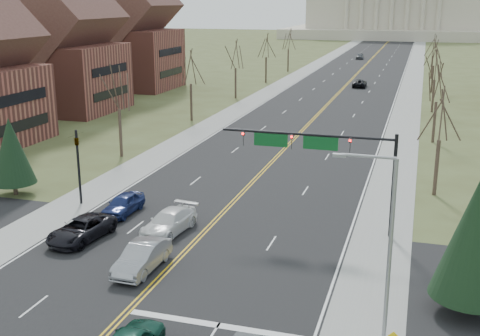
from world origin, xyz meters
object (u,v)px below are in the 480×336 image
Objects in this scene: signal_left at (78,159)px; car_sb_inner_second at (169,222)px; signal_mast at (320,150)px; car_sb_inner_lead at (142,257)px; car_far_sb at (360,56)px; car_far_nb at (360,83)px; car_sb_outer_second at (123,204)px; car_sb_outer_lead at (81,229)px; street_light at (385,238)px.

car_sb_inner_second is (9.21, -3.74, -2.92)m from signal_left.
signal_mast reaches higher than car_sb_inner_second.
car_sb_inner_lead is 6.08m from car_sb_inner_second.
car_sb_inner_lead is 139.19m from car_far_sb.
signal_mast is 19.06m from signal_left.
car_sb_inner_second is at bearing 85.54° from car_far_nb.
car_far_sb reaches higher than car_sb_outer_second.
signal_mast is 2.36× the size of car_far_nb.
car_far_nb is (10.13, 80.47, -0.04)m from car_sb_outer_lead.
signal_left is at bearing 137.01° from car_sb_inner_lead.
car_sb_outer_lead is (-14.87, -6.64, -4.99)m from signal_mast.
car_sb_inner_lead is at bearing -20.83° from car_sb_outer_lead.
street_light reaches higher than car_far_nb.
car_far_nb is (14.20, 73.83, -2.99)m from signal_left.
signal_left is at bearing 180.00° from signal_mast.
signal_mast is at bearing 28.27° from car_sb_inner_second.
car_sb_outer_second reaches higher than car_far_nb.
signal_mast is 2.42× the size of car_sb_inner_lead.
car_far_nb is (4.13, 83.58, -0.11)m from car_sb_inner_lead.
signal_mast reaches higher than car_far_nb.
car_sb_inner_lead is 0.93× the size of car_sb_inner_second.
car_sb_inner_lead is 1.11× the size of car_sb_outer_second.
street_light is 143.87m from car_far_sb.
car_far_nb is (-4.74, 73.83, -5.03)m from signal_mast.
car_sb_outer_lead is 1.06× the size of car_far_nb.
car_far_sb reaches higher than car_sb_inner_second.
car_sb_inner_second is (-15.03, 9.76, -4.43)m from street_light.
car_sb_outer_lead is at bearing -155.94° from signal_mast.
car_sb_inner_lead is at bearing -44.07° from signal_left.
signal_left reaches higher than car_sb_outer_lead.
street_light is 1.67× the size of car_sb_outer_lead.
car_sb_inner_lead is at bearing -74.51° from car_sb_inner_second.
signal_left reaches higher than car_far_nb.
street_light is 1.68× the size of car_sb_inner_second.
signal_mast is 14.07m from car_sb_inner_lead.
car_sb_inner_second is 1.11× the size of car_far_sb.
street_light reaches higher than car_sb_outer_lead.
car_sb_inner_lead is 6.76m from car_sb_outer_lead.
signal_mast reaches higher than car_far_sb.
signal_mast is at bearing 30.63° from car_sb_outer_lead.
signal_left is 75.24m from car_far_nb.
car_sb_outer_second reaches higher than car_sb_outer_lead.
car_sb_outer_lead is at bearing -91.58° from car_sb_outer_second.
car_sb_inner_lead is at bearing -92.86° from car_far_sb.
street_light is at bearing 95.78° from car_far_nb.
signal_left reaches higher than car_far_sb.
car_sb_outer_second is (4.34, -1.14, -2.94)m from signal_left.
car_far_nb is at bearing 89.40° from car_sb_outer_lead.
street_light is 1.81× the size of car_sb_inner_lead.
car_sb_inner_second is at bearing -26.82° from car_sb_outer_second.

